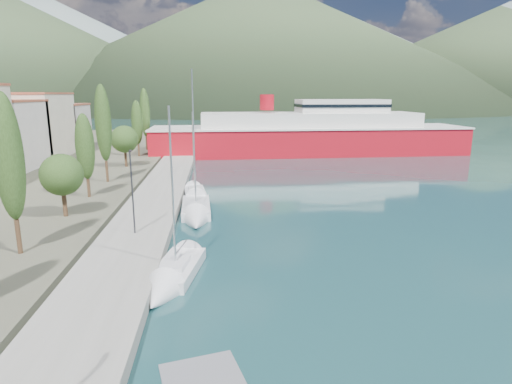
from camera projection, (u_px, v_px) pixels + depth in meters
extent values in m
plane|color=#1C4346|center=(225.00, 129.00, 135.98)|extent=(1400.00, 1400.00, 0.00)
cube|color=gray|center=(158.00, 197.00, 43.86)|extent=(5.00, 88.00, 0.80)
cone|color=gray|center=(32.00, 46.00, 581.68)|extent=(640.00, 640.00, 150.00)
cone|color=gray|center=(267.00, 42.00, 666.52)|extent=(760.00, 760.00, 180.00)
cone|color=gray|center=(504.00, 52.00, 624.24)|extent=(640.00, 640.00, 140.00)
cone|color=#3A4D2F|center=(260.00, 43.00, 398.45)|extent=(480.00, 480.00, 115.00)
cone|color=#3A4D2F|center=(495.00, 57.00, 401.82)|extent=(420.00, 420.00, 90.00)
cube|color=silver|center=(2.00, 136.00, 58.16)|extent=(9.00, 11.00, 9.00)
cube|color=beige|center=(34.00, 126.00, 68.72)|extent=(9.00, 13.00, 10.00)
cube|color=#9E5138|center=(31.00, 93.00, 67.57)|extent=(9.20, 13.20, 0.30)
cube|color=beige|center=(59.00, 127.00, 79.62)|extent=(9.00, 10.00, 8.00)
cube|color=#9E5138|center=(57.00, 105.00, 78.69)|extent=(9.20, 10.20, 0.30)
cylinder|color=#47301E|center=(19.00, 237.00, 27.37)|extent=(0.30, 0.30, 2.25)
ellipsoid|color=#2F4B1D|center=(8.00, 157.00, 26.23)|extent=(1.80, 1.80, 7.99)
cylinder|color=#47301E|center=(65.00, 204.00, 35.76)|extent=(0.36, 0.36, 2.16)
sphere|color=#2F4B1D|center=(62.00, 175.00, 35.21)|extent=(3.46, 3.46, 3.46)
cylinder|color=#47301E|center=(89.00, 188.00, 42.55)|extent=(0.30, 0.30, 1.82)
ellipsoid|color=#2F4B1D|center=(85.00, 147.00, 41.62)|extent=(1.80, 1.80, 6.44)
cylinder|color=#47301E|center=(107.00, 171.00, 49.81)|extent=(0.30, 0.30, 2.46)
ellipsoid|color=#2F4B1D|center=(103.00, 123.00, 48.56)|extent=(1.80, 1.80, 8.71)
cylinder|color=#47301E|center=(126.00, 158.00, 60.27)|extent=(0.36, 0.36, 2.37)
sphere|color=#2F4B1D|center=(124.00, 139.00, 59.67)|extent=(3.79, 3.79, 3.79)
cylinder|color=#47301E|center=(139.00, 150.00, 70.50)|extent=(0.30, 0.30, 1.99)
ellipsoid|color=#2F4B1D|center=(137.00, 122.00, 69.48)|extent=(1.80, 1.80, 7.06)
cylinder|color=#47301E|center=(147.00, 143.00, 78.64)|extent=(0.30, 0.30, 2.44)
ellipsoid|color=#2F4B1D|center=(145.00, 112.00, 77.40)|extent=(1.80, 1.80, 8.67)
cylinder|color=#2D2D33|center=(132.00, 193.00, 30.67)|extent=(0.12, 0.12, 6.00)
cube|color=#2D2D33|center=(130.00, 151.00, 30.24)|extent=(0.15, 0.50, 0.12)
cylinder|color=#2D2D33|center=(170.00, 148.00, 56.39)|extent=(0.12, 0.12, 6.00)
cube|color=#2D2D33|center=(169.00, 125.00, 55.96)|extent=(0.15, 0.50, 0.12)
cube|color=silver|center=(178.00, 270.00, 26.09)|extent=(3.33, 5.92, 0.89)
cube|color=silver|center=(176.00, 263.00, 25.60)|extent=(1.78, 2.46, 0.35)
cylinder|color=silver|center=(172.00, 189.00, 24.58)|extent=(0.12, 0.12, 9.43)
cone|color=silver|center=(159.00, 297.00, 22.63)|extent=(2.75, 3.00, 2.28)
cube|color=silver|center=(196.00, 209.00, 39.94)|extent=(2.81, 7.10, 0.99)
cube|color=silver|center=(196.00, 203.00, 39.34)|extent=(1.63, 2.86, 0.38)
cylinder|color=silver|center=(194.00, 139.00, 38.02)|extent=(0.12, 0.12, 12.09)
cone|color=silver|center=(196.00, 223.00, 35.61)|extent=(2.66, 3.37, 2.53)
cube|color=silver|center=(195.00, 193.00, 46.35)|extent=(2.71, 5.08, 0.83)
cube|color=silver|center=(195.00, 189.00, 45.92)|extent=(1.50, 2.08, 0.32)
cylinder|color=silver|center=(194.00, 152.00, 45.01)|extent=(0.12, 0.12, 8.33)
cone|color=silver|center=(197.00, 200.00, 43.39)|extent=(2.39, 2.51, 2.13)
cube|color=#B00E1B|center=(309.00, 142.00, 78.19)|extent=(56.43, 12.61, 5.43)
cube|color=silver|center=(309.00, 127.00, 77.58)|extent=(56.83, 12.97, 0.29)
cube|color=silver|center=(309.00, 121.00, 77.32)|extent=(38.96, 10.33, 2.91)
cube|color=silver|center=(341.00, 106.00, 77.36)|extent=(15.87, 7.49, 2.33)
cylinder|color=#B00E1B|center=(267.00, 102.00, 75.75)|extent=(2.52, 2.52, 2.71)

